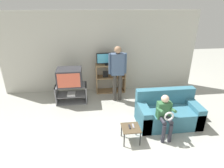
# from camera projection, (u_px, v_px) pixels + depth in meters

# --- Properties ---
(wall_back) EXTENTS (6.40, 0.06, 2.60)m
(wall_back) POSITION_uv_depth(u_px,v_px,m) (101.00, 52.00, 6.12)
(wall_back) COLOR beige
(wall_back) RESTS_ON ground_plane
(tv_stand) EXTENTS (0.92, 0.48, 0.55)m
(tv_stand) POSITION_uv_depth(u_px,v_px,m) (72.00, 94.00, 5.66)
(tv_stand) COLOR slate
(tv_stand) RESTS_ON ground_plane
(television_main) EXTENTS (0.71, 0.57, 0.50)m
(television_main) POSITION_uv_depth(u_px,v_px,m) (70.00, 77.00, 5.46)
(television_main) COLOR #2D2D33
(television_main) RESTS_ON tv_stand
(media_shelf) EXTENTS (0.96, 0.38, 0.96)m
(media_shelf) POSITION_uv_depth(u_px,v_px,m) (110.00, 78.00, 6.24)
(media_shelf) COLOR #9E7A51
(media_shelf) RESTS_ON ground_plane
(television_flat) EXTENTS (0.82, 0.20, 0.39)m
(television_flat) POSITION_uv_depth(u_px,v_px,m) (109.00, 59.00, 5.94)
(television_flat) COLOR black
(television_flat) RESTS_ON media_shelf
(snack_table) EXTENTS (0.39, 0.39, 0.35)m
(snack_table) POSITION_uv_depth(u_px,v_px,m) (131.00, 129.00, 4.02)
(snack_table) COLOR brown
(snack_table) RESTS_ON ground_plane
(remote_control_black) EXTENTS (0.04, 0.14, 0.02)m
(remote_control_black) POSITION_uv_depth(u_px,v_px,m) (130.00, 127.00, 4.01)
(remote_control_black) COLOR #232328
(remote_control_black) RESTS_ON snack_table
(remote_control_white) EXTENTS (0.04, 0.15, 0.02)m
(remote_control_white) POSITION_uv_depth(u_px,v_px,m) (133.00, 126.00, 4.04)
(remote_control_white) COLOR gray
(remote_control_white) RESTS_ON snack_table
(couch) EXTENTS (1.49, 0.80, 0.83)m
(couch) POSITION_uv_depth(u_px,v_px,m) (167.00, 113.00, 4.64)
(couch) COLOR teal
(couch) RESTS_ON ground_plane
(person_standing_adult) EXTENTS (0.53, 0.21, 1.69)m
(person_standing_adult) POSITION_uv_depth(u_px,v_px,m) (118.00, 69.00, 5.44)
(person_standing_adult) COLOR #3D3833
(person_standing_adult) RESTS_ON ground_plane
(person_seated_child) EXTENTS (0.33, 0.43, 0.99)m
(person_seated_child) POSITION_uv_depth(u_px,v_px,m) (165.00, 113.00, 4.06)
(person_seated_child) COLOR #2D2D38
(person_seated_child) RESTS_ON ground_plane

